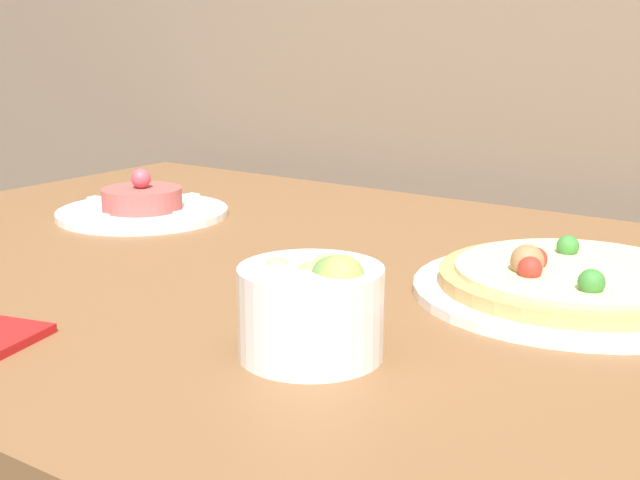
% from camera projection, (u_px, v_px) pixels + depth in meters
% --- Properties ---
extents(dining_table, '(1.49, 0.89, 0.77)m').
position_uv_depth(dining_table, '(369.00, 363.00, 0.94)').
color(dining_table, brown).
rests_on(dining_table, ground_plane).
extents(pizza_plate, '(0.32, 0.32, 0.06)m').
position_uv_depth(pizza_plate, '(575.00, 282.00, 0.88)').
color(pizza_plate, white).
rests_on(pizza_plate, dining_table).
extents(tartare_plate, '(0.24, 0.24, 0.07)m').
position_uv_depth(tartare_plate, '(142.00, 207.00, 1.23)').
color(tartare_plate, white).
rests_on(tartare_plate, dining_table).
extents(small_bowl, '(0.12, 0.12, 0.09)m').
position_uv_depth(small_bowl, '(313.00, 307.00, 0.72)').
color(small_bowl, white).
rests_on(small_bowl, dining_table).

